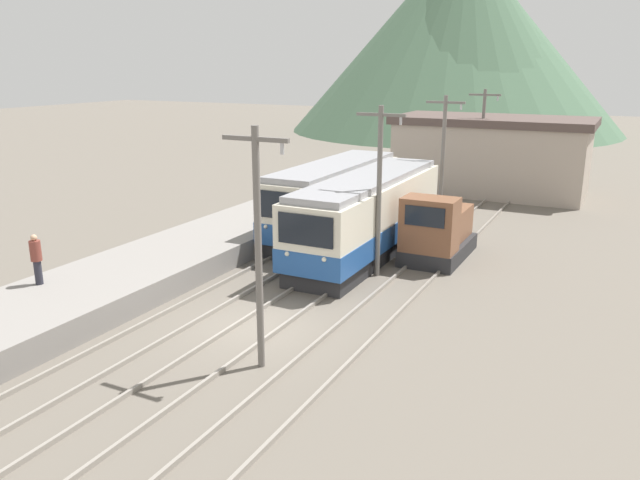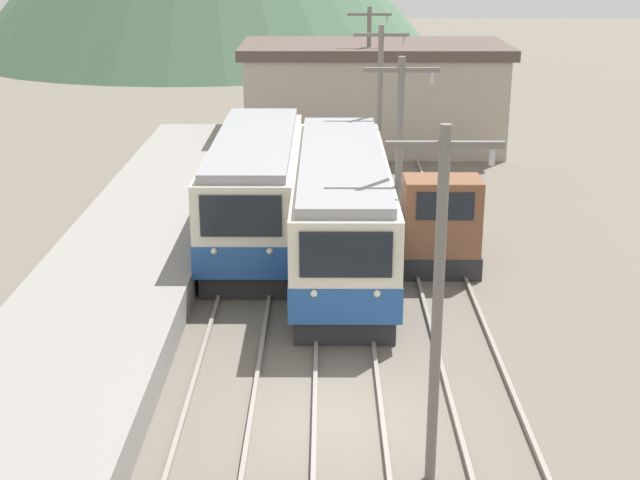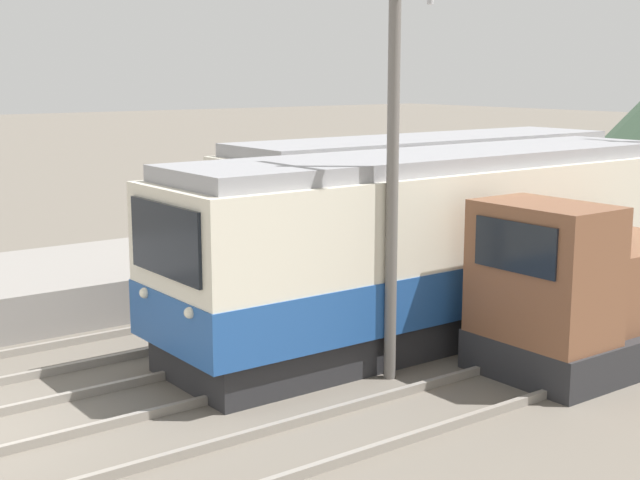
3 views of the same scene
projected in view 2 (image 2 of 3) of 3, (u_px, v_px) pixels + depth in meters
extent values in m
plane|color=#665E54|center=(339.00, 416.00, 19.16)|extent=(200.00, 200.00, 0.00)
cube|color=gray|center=(47.00, 396.00, 19.04)|extent=(4.50, 54.00, 0.92)
cube|color=gray|center=(185.00, 413.00, 19.15)|extent=(0.10, 60.00, 0.14)
cube|color=gray|center=(252.00, 413.00, 19.14)|extent=(0.10, 60.00, 0.14)
cube|color=gray|center=(315.00, 413.00, 19.14)|extent=(0.10, 60.00, 0.14)
cube|color=gray|center=(382.00, 413.00, 19.13)|extent=(0.10, 60.00, 0.14)
cube|color=gray|center=(454.00, 413.00, 19.12)|extent=(0.10, 60.00, 0.14)
cube|color=gray|center=(521.00, 414.00, 19.12)|extent=(0.10, 60.00, 0.14)
cube|color=#28282B|center=(257.00, 233.00, 29.92)|extent=(2.58, 10.00, 0.70)
cube|color=silver|center=(255.00, 184.00, 29.38)|extent=(2.80, 10.42, 2.67)
cube|color=#235199|center=(256.00, 209.00, 29.65)|extent=(2.84, 10.46, 0.96)
cube|color=black|center=(241.00, 216.00, 24.24)|extent=(2.24, 0.06, 1.17)
sphere|color=silver|center=(214.00, 251.00, 24.57)|extent=(0.18, 0.18, 0.18)
sphere|color=silver|center=(270.00, 251.00, 24.56)|extent=(0.18, 0.18, 0.18)
cube|color=#939399|center=(254.00, 141.00, 28.90)|extent=(2.46, 10.00, 0.28)
cube|color=#28282B|center=(341.00, 256.00, 27.72)|extent=(2.58, 11.40, 0.70)
cube|color=silver|center=(341.00, 205.00, 27.18)|extent=(2.80, 11.87, 2.63)
cube|color=#235199|center=(341.00, 231.00, 27.45)|extent=(2.84, 11.91, 0.95)
cube|color=black|center=(346.00, 255.00, 21.36)|extent=(2.24, 0.06, 1.16)
sphere|color=silver|center=(314.00, 294.00, 21.68)|extent=(0.18, 0.18, 0.18)
sphere|color=silver|center=(377.00, 294.00, 21.67)|extent=(0.18, 0.18, 0.18)
cube|color=#939399|center=(342.00, 159.00, 26.71)|extent=(2.46, 11.40, 0.28)
cube|color=#28282B|center=(433.00, 246.00, 28.68)|extent=(2.40, 4.56, 0.70)
cube|color=brown|center=(441.00, 215.00, 26.73)|extent=(2.28, 1.46, 2.30)
cube|color=black|center=(445.00, 206.00, 25.86)|extent=(1.68, 0.04, 0.83)
cube|color=brown|center=(432.00, 208.00, 29.04)|extent=(1.92, 3.00, 1.40)
cylinder|color=black|center=(433.00, 180.00, 28.73)|extent=(0.16, 0.16, 0.50)
cylinder|color=slate|center=(437.00, 313.00, 15.86)|extent=(0.20, 0.20, 6.83)
cube|color=slate|center=(445.00, 145.00, 14.87)|extent=(2.00, 0.12, 0.12)
cylinder|color=#B2B2B7|center=(492.00, 156.00, 14.93)|extent=(0.10, 0.10, 0.30)
cylinder|color=slate|center=(398.00, 183.00, 24.28)|extent=(0.20, 0.20, 6.83)
cube|color=slate|center=(402.00, 70.00, 23.29)|extent=(2.00, 0.12, 0.12)
cylinder|color=#B2B2B7|center=(432.00, 78.00, 23.35)|extent=(0.10, 0.10, 0.30)
cylinder|color=slate|center=(379.00, 120.00, 32.70)|extent=(0.20, 0.20, 6.83)
cube|color=slate|center=(381.00, 35.00, 31.71)|extent=(2.00, 0.12, 0.12)
cylinder|color=#B2B2B7|center=(404.00, 40.00, 31.77)|extent=(0.10, 0.10, 0.30)
cylinder|color=slate|center=(368.00, 82.00, 41.11)|extent=(0.20, 0.20, 6.83)
cube|color=slate|center=(369.00, 14.00, 40.13)|extent=(2.00, 0.12, 0.12)
cylinder|color=#B2B2B7|center=(387.00, 19.00, 40.19)|extent=(0.10, 0.10, 0.30)
cube|color=#AD9E8E|center=(373.00, 101.00, 43.03)|extent=(12.00, 6.00, 4.52)
cube|color=#51423D|center=(374.00, 48.00, 42.22)|extent=(12.60, 6.30, 0.50)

